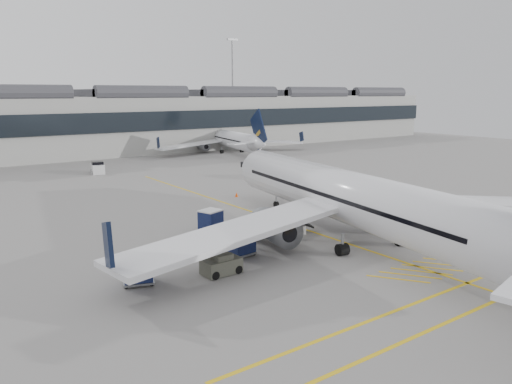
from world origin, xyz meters
TOP-DOWN VIEW (x-y plane):
  - ground at (0.00, 0.00)m, footprint 220.00×220.00m
  - terminal at (0.00, 71.93)m, footprint 200.00×20.45m
  - apron_markings at (10.00, 10.00)m, footprint 0.25×60.00m
  - airliner_main at (10.63, 0.03)m, footprint 40.07×44.14m
  - airliner_far at (35.81, 58.17)m, footprint 30.68×33.81m
  - belt_loader at (7.28, 5.64)m, footprint 4.95×2.93m
  - baggage_cart_a at (4.29, 6.04)m, footprint 1.85×1.65m
  - baggage_cart_b at (2.82, 9.56)m, footprint 2.27×2.06m
  - baggage_cart_c at (1.38, 2.85)m, footprint 2.09×1.79m
  - baggage_cart_d at (-6.93, 2.00)m, footprint 2.28×2.07m
  - ramp_agent_a at (2.72, 5.01)m, footprint 0.75×0.87m
  - ramp_agent_b at (5.79, 5.98)m, footprint 0.85×0.67m
  - pushback_tug at (-1.74, 0.50)m, footprint 2.56×1.63m
  - safety_cone_nose at (12.81, 20.62)m, footprint 0.39×0.39m
  - safety_cone_engine at (15.88, 8.19)m, footprint 0.33×0.33m
  - service_van_mid at (5.46, 46.88)m, footprint 2.41×3.73m
  - service_van_right at (24.95, 27.47)m, footprint 4.17×2.18m

SIDE VIEW (x-z plane):
  - ground at x=0.00m, z-range 0.00..0.00m
  - apron_markings at x=10.00m, z-range 0.00..0.01m
  - safety_cone_engine at x=15.88m, z-range 0.00..0.46m
  - safety_cone_nose at x=12.81m, z-range 0.00..0.54m
  - belt_loader at x=7.28m, z-range -0.41..1.56m
  - pushback_tug at x=-1.74m, z-range -0.08..1.33m
  - service_van_mid at x=5.46m, z-range -0.09..1.68m
  - ramp_agent_b at x=5.79m, z-range 0.00..1.69m
  - baggage_cart_a at x=4.29m, z-range 0.06..1.71m
  - service_van_right at x=24.95m, z-range -0.11..2.00m
  - ramp_agent_a at x=2.72m, z-range 0.00..2.01m
  - baggage_cart_b at x=2.82m, z-range 0.07..2.04m
  - baggage_cart_d at x=-6.93m, z-range 0.07..2.05m
  - baggage_cart_c at x=1.38m, z-range 0.07..2.10m
  - airliner_far at x=35.81m, z-range -1.87..7.19m
  - airliner_main at x=10.63m, z-range -2.44..9.38m
  - terminal at x=0.00m, z-range -0.06..12.34m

